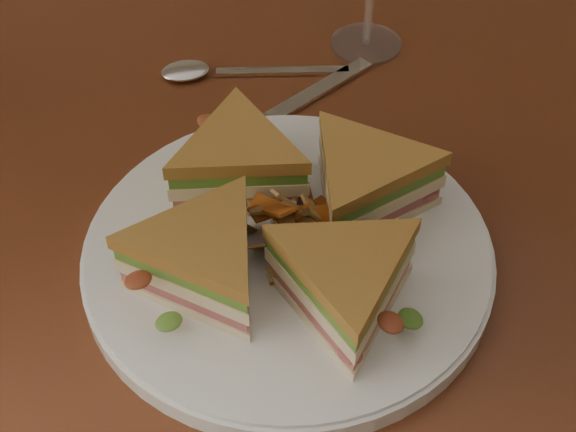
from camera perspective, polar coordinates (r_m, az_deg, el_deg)
The scene contains 6 objects.
table at distance 0.76m, azimuth -1.60°, elevation -2.73°, with size 1.20×0.80×0.75m.
plate at distance 0.62m, azimuth 0.00°, elevation -2.71°, with size 0.31×0.31×0.02m, color silver.
sandwich_wedges at distance 0.59m, azimuth 0.00°, elevation -0.34°, with size 0.29×0.29×0.06m.
crisps_mound at distance 0.59m, azimuth 0.00°, elevation -0.60°, with size 0.09×0.09×0.05m, color #BB5517, non-canonical shape.
spoon at distance 0.80m, azimuth -5.65°, elevation 10.19°, with size 0.18×0.05×0.01m.
knife at distance 0.75m, azimuth -0.49°, elevation 7.36°, with size 0.19×0.12×0.00m.
Camera 1 is at (-0.09, -0.49, 1.22)m, focal length 50.00 mm.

